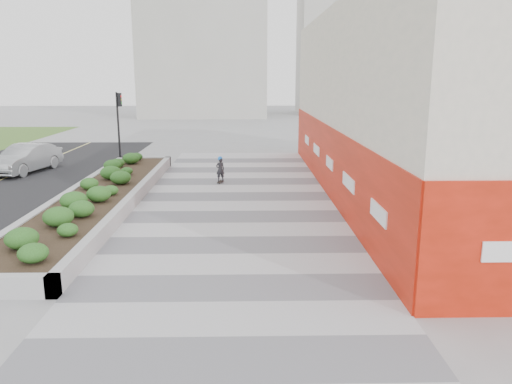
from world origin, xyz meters
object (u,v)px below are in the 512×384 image
at_px(planter, 101,194).
at_px(traffic_signal_near, 119,116).
at_px(car_silver, 26,159).
at_px(skateboarder, 220,169).

relative_size(planter, traffic_signal_near, 4.29).
height_order(traffic_signal_near, car_silver, traffic_signal_near).
relative_size(planter, skateboarder, 13.69).
relative_size(traffic_signal_near, car_silver, 0.91).
bearing_deg(car_silver, traffic_signal_near, 50.90).
bearing_deg(skateboarder, car_silver, 175.23).
distance_m(traffic_signal_near, car_silver, 5.84).
height_order(planter, traffic_signal_near, traffic_signal_near).
bearing_deg(skateboarder, traffic_signal_near, 145.75).
bearing_deg(skateboarder, planter, -127.44).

